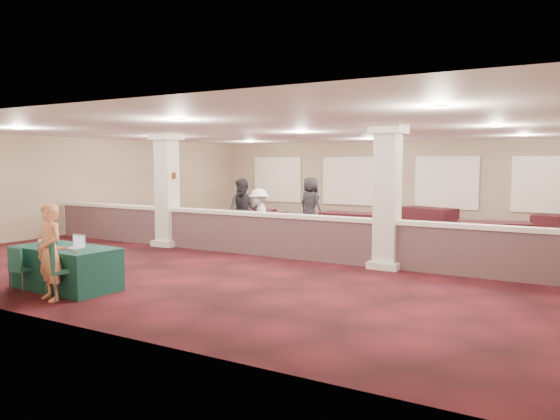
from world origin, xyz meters
The scene contains 31 objects.
ground centered at (0.00, 0.00, 0.00)m, with size 16.00×16.00×0.00m, color #4A1219.
wall_back centered at (0.00, 8.00, 1.60)m, with size 16.00×0.04×3.20m, color #896F5E.
wall_front centered at (0.00, -8.00, 1.60)m, with size 16.00×0.04×3.20m, color #896F5E.
wall_left centered at (-8.00, 0.00, 1.60)m, with size 0.04×16.00×3.20m, color #896F5E.
ceiling centered at (0.00, 0.00, 3.20)m, with size 16.00×16.00×0.02m, color white.
partition_wall centered at (0.00, -1.50, 0.57)m, with size 15.60×0.28×1.10m.
column_left centered at (-3.50, -1.50, 1.64)m, with size 0.72×0.72×3.20m.
column_right centered at (3.00, -1.50, 1.64)m, with size 0.72×0.72×3.20m.
sconce_left centered at (-3.78, -1.50, 2.00)m, with size 0.12×0.12×0.18m.
sconce_right centered at (-3.22, -1.50, 2.00)m, with size 0.12×0.12×0.18m.
near_table centered at (-1.50, -6.50, 0.40)m, with size 2.06×1.03×0.79m, color #103A3A.
conf_chair_main centered at (-0.97, -7.09, 0.61)m, with size 0.65×0.65×1.03m.
conf_chair_side centered at (-2.00, -7.08, 0.49)m, with size 0.42×0.43×0.83m.
woman centered at (-1.00, -7.20, 0.84)m, with size 0.60×0.40×1.67m, color #F09168.
far_table_front_left centered at (-2.50, 1.47, 0.39)m, with size 1.95×0.97×0.79m, color black.
far_table_front_center centered at (0.20, 3.00, 0.38)m, with size 1.88×0.94×0.76m, color black.
far_table_front_right centered at (4.62, 2.56, 0.37)m, with size 1.85×0.92×0.75m, color black.
far_table_back_left centered at (-3.76, 3.20, 0.34)m, with size 1.67×0.83×0.68m, color black.
far_table_back_center centered at (1.84, 6.25, 0.38)m, with size 1.86×0.93×0.76m, color black.
far_table_back_right centered at (5.99, 6.50, 0.33)m, with size 1.62×0.81×0.66m, color black.
attendee_a centered at (-2.05, 0.20, 0.94)m, with size 0.91×0.50×1.89m, color black.
attendee_b centered at (-1.36, 0.00, 0.81)m, with size 1.04×0.47×1.62m, color white.
attendee_d centered at (-1.52, 3.50, 0.93)m, with size 0.92×0.50×1.86m, color black.
laptop_base centered at (-1.18, -6.57, 0.80)m, with size 0.36×0.25×0.02m, color silver.
laptop_screen centered at (-1.17, -6.44, 0.93)m, with size 0.36×0.01×0.24m, color silver.
screen_glow centered at (-1.17, -6.45, 0.91)m, with size 0.33×0.00×0.21m, color silver.
knitting centered at (-1.46, -6.77, 0.81)m, with size 0.43×0.33×0.03m, color #CD4020.
yarn_cream centered at (-2.10, -6.58, 0.85)m, with size 0.12×0.12×0.12m, color beige.
yarn_red centered at (-2.26, -6.41, 0.85)m, with size 0.11×0.11×0.11m, color maroon.
yarn_grey centered at (-1.98, -6.35, 0.85)m, with size 0.11×0.11×0.11m, color #4C4C51.
scissors centered at (-0.81, -6.83, 0.80)m, with size 0.13×0.03×0.01m, color red.
Camera 1 is at (7.11, -13.15, 2.37)m, focal length 35.00 mm.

